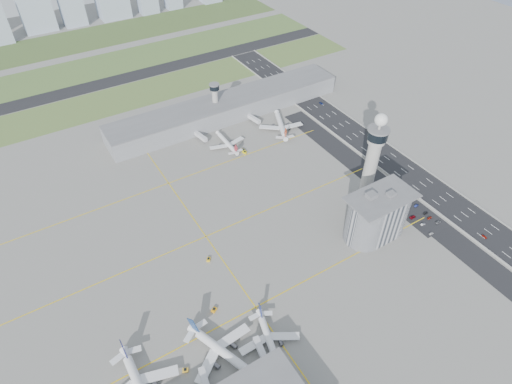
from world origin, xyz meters
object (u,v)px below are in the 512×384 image
airplane_far_b (281,122)px  tug_2 (218,347)px  tug_1 (214,310)px  car_lot_6 (438,222)px  car_lot_5 (389,198)px  airplane_far_a (227,140)px  car_lot_2 (413,217)px  tug_0 (185,370)px  car_hw_4 (274,82)px  airplane_near_c (270,340)px  car_lot_7 (430,218)px  car_lot_1 (423,224)px  tug_4 (245,152)px  jet_bridge_far_1 (249,117)px  car_lot_3 (406,210)px  tug_5 (243,150)px  secondary_tower (215,98)px  car_lot_10 (410,201)px  car_hw_2 (321,103)px  airplane_near_b (223,350)px  tug_3 (208,259)px  car_lot_8 (426,213)px  car_lot_4 (398,206)px  admin_building (377,215)px  car_lot_0 (431,233)px  jet_bridge_far_0 (196,134)px  control_tower (373,154)px  car_lot_11 (400,194)px  car_hw_1 (379,150)px  jet_bridge_near_2 (266,364)px  car_hw_0 (484,237)px

airplane_far_b → tug_2: (-136.29, -146.95, -5.09)m
tug_1 → airplane_far_b: bearing=-74.3°
car_lot_6 → car_lot_5: bearing=20.3°
airplane_far_a → car_lot_2: (65.48, -134.96, -4.33)m
tug_0 → car_hw_4: bearing=-15.3°
airplane_near_c → car_lot_7: 139.38m
car_lot_1 → tug_4: bearing=31.8°
jet_bridge_far_1 → car_lot_3: jet_bridge_far_1 is taller
tug_5 → tug_2: bearing=-114.8°
secondary_tower → car_lot_1: (54.08, -184.11, -18.23)m
car_lot_10 → car_hw_2: car_lot_10 is taller
secondary_tower → car_hw_4: (77.71, 27.80, -18.19)m
airplane_near_c → jet_bridge_far_1: bearing=167.0°
airplane_near_b → tug_5: 168.19m
airplane_near_b → tug_3: bearing=138.9°
tug_0 → tug_1: (26.88, 22.20, 0.07)m
airplane_far_b → car_lot_8: airplane_far_b is taller
car_lot_4 → tug_1: bearing=101.2°
admin_building → car_hw_4: 207.94m
tug_0 → car_lot_2: bearing=-58.3°
airplane_near_b → car_lot_6: airplane_near_b is taller
tug_2 → car_lot_0: size_ratio=1.06×
jet_bridge_far_0 → car_lot_4: bearing=19.1°
car_lot_5 → tug_1: bearing=105.9°
car_lot_7 → car_lot_3: bearing=30.3°
airplane_far_b → jet_bridge_far_1: bearing=56.5°
admin_building → airplane_near_b: (-119.71, -23.29, -9.08)m
car_lot_6 → car_lot_7: size_ratio=1.09×
secondary_tower → tug_2: secondary_tower is taller
secondary_tower → control_tower: bearing=-73.5°
airplane_near_b → car_lot_11: bearing=82.6°
airplane_near_c → secondary_tower: bearing=174.4°
tug_4 → airplane_far_a: bearing=74.2°
car_lot_3 → secondary_tower: bearing=27.2°
airplane_near_b → tug_4: (92.63, 137.89, -5.39)m
tug_1 → car_lot_4: (142.96, 6.51, -0.30)m
tug_0 → car_hw_2: size_ratio=0.67×
tug_1 → car_hw_1: (175.93, 60.34, -0.24)m
tug_3 → car_lot_7: 146.39m
tug_0 → car_lot_0: bearing=-63.8°
jet_bridge_near_2 → car_lot_6: size_ratio=3.45×
airplane_far_a → car_hw_4: airplane_far_a is taller
car_lot_6 → car_hw_0: size_ratio=1.18×
tug_1 → car_lot_5: tug_1 is taller
tug_0 → car_hw_1: size_ratio=0.71×
car_lot_1 → car_lot_6: size_ratio=0.85×
admin_building → car_lot_6: (42.04, -16.01, -14.74)m
tug_1 → tug_5: (85.07, 115.11, 0.16)m
tug_5 → car_lot_3: bearing=-52.8°
jet_bridge_near_2 → car_hw_4: jet_bridge_near_2 is taller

